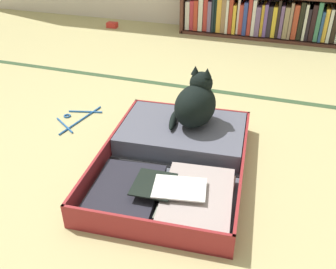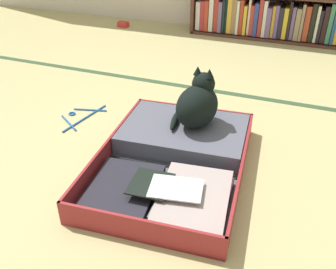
% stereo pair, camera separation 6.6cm
% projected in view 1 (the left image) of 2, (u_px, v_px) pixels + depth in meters
% --- Properties ---
extents(ground_plane, '(10.00, 10.00, 0.00)m').
position_uv_depth(ground_plane, '(156.00, 176.00, 1.69)').
color(ground_plane, tan).
extents(tatami_border, '(4.80, 0.05, 0.00)m').
position_uv_depth(tatami_border, '(206.00, 90.00, 2.46)').
color(tatami_border, '#334D2F').
rests_on(tatami_border, ground_plane).
extents(open_suitcase, '(0.71, 0.95, 0.11)m').
position_uv_depth(open_suitcase, '(177.00, 154.00, 1.75)').
color(open_suitcase, maroon).
rests_on(open_suitcase, ground_plane).
extents(black_cat, '(0.25, 0.28, 0.29)m').
position_uv_depth(black_cat, '(196.00, 104.00, 1.81)').
color(black_cat, black).
rests_on(black_cat, open_suitcase).
extents(clothes_hanger, '(0.21, 0.36, 0.01)m').
position_uv_depth(clothes_hanger, '(76.00, 119.00, 2.13)').
color(clothes_hanger, '#21589F').
rests_on(clothes_hanger, ground_plane).
extents(small_red_pouch, '(0.10, 0.07, 0.05)m').
position_uv_depth(small_red_pouch, '(112.00, 25.00, 3.70)').
color(small_red_pouch, red).
rests_on(small_red_pouch, ground_plane).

